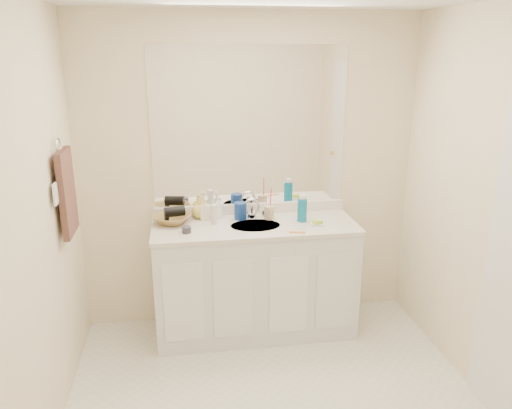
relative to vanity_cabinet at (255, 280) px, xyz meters
The scene contains 27 objects.
wall_back 0.82m from the vanity_cabinet, 90.00° to the left, with size 2.60×0.02×2.40m, color #FAE9C3.
wall_front 2.45m from the vanity_cabinet, 90.00° to the right, with size 2.60×0.02×2.40m, color #FAE9C3.
wall_left 1.83m from the vanity_cabinet, 141.75° to the right, with size 0.02×2.60×2.40m, color #FAE9C3.
wall_right 1.83m from the vanity_cabinet, 38.25° to the right, with size 0.02×2.60×2.40m, color #FAE9C3.
vanity_cabinet is the anchor object (origin of this frame).
countertop 0.44m from the vanity_cabinet, ahead, with size 1.52×0.57×0.03m, color silver.
backsplash 0.56m from the vanity_cabinet, 90.00° to the left, with size 1.52×0.03×0.08m, color white.
sink_basin 0.44m from the vanity_cabinet, 90.00° to the right, with size 0.37×0.37×0.02m, color beige.
faucet 0.53m from the vanity_cabinet, 90.00° to the left, with size 0.02×0.02×0.11m, color silver.
mirror 1.17m from the vanity_cabinet, 90.00° to the left, with size 1.48×0.01×1.20m, color white.
blue_mug 0.55m from the vanity_cabinet, 122.80° to the left, with size 0.09×0.09×0.13m, color navy.
tan_cup 0.53m from the vanity_cabinet, 40.98° to the left, with size 0.08×0.08×0.10m, color beige.
toothbrush 0.63m from the vanity_cabinet, 38.84° to the left, with size 0.01×0.01×0.19m, color #ED3E64.
mouthwash_bottle 0.65m from the vanity_cabinet, ahead, with size 0.07×0.07×0.17m, color #0C7095.
soap_dish 0.65m from the vanity_cabinet, 10.97° to the right, with size 0.10×0.08×0.01m, color silver.
green_soap 0.67m from the vanity_cabinet, 10.97° to the right, with size 0.07×0.05×0.02m, color #AFDD36.
orange_comb 0.57m from the vanity_cabinet, 39.08° to the right, with size 0.12×0.02×0.00m, color orange.
dark_jar 0.70m from the vanity_cabinet, 169.02° to the right, with size 0.06×0.06×0.05m, color #333138.
extra_white_bottle 0.61m from the vanity_cabinet, 168.49° to the left, with size 0.05×0.05×0.15m, color silver.
soap_bottle_white 0.63m from the vanity_cabinet, 141.60° to the left, with size 0.06×0.07×0.17m, color white.
soap_bottle_cream 0.67m from the vanity_cabinet, 153.70° to the left, with size 0.08×0.08×0.17m, color #F7EEC9.
soap_bottle_yellow 0.70m from the vanity_cabinet, 151.76° to the left, with size 0.12×0.12×0.15m, color #E7D25A.
wicker_basket 0.79m from the vanity_cabinet, 168.69° to the left, with size 0.27×0.27×0.07m, color olive.
hair_dryer 0.81m from the vanity_cabinet, 168.32° to the left, with size 0.08×0.08×0.15m, color black.
towel_ring 1.71m from the vanity_cabinet, 168.86° to the right, with size 0.11×0.11×0.01m, color silver.
hand_towel 1.52m from the vanity_cabinet, 168.69° to the right, with size 0.04×0.32×0.55m, color #3A241F.
switch_plate 1.61m from the vanity_cabinet, 160.52° to the right, with size 0.01×0.09×0.13m, color white.
Camera 1 is at (-0.53, -2.43, 2.12)m, focal length 35.00 mm.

